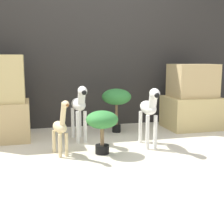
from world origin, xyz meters
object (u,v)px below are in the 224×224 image
object	(u,v)px
zebra_right	(149,109)
zebra_left	(79,105)
potted_palm_back	(102,122)
giraffe_figurine	(61,127)
potted_palm_front	(116,98)

from	to	relation	value
zebra_right	zebra_left	world-z (taller)	same
zebra_left	potted_palm_back	distance (m)	0.60
giraffe_figurine	zebra_right	bearing A→B (deg)	3.76
zebra_left	potted_palm_back	xyz separation A→B (m)	(0.15, -0.57, -0.10)
zebra_right	potted_palm_back	world-z (taller)	zebra_right
giraffe_figurine	potted_palm_back	xyz separation A→B (m)	(0.43, -0.05, 0.03)
zebra_left	giraffe_figurine	bearing A→B (deg)	-118.02
potted_palm_front	potted_palm_back	distance (m)	0.99
zebra_right	potted_palm_back	distance (m)	0.59
zebra_left	potted_palm_back	world-z (taller)	zebra_left
giraffe_figurine	potted_palm_front	world-z (taller)	giraffe_figurine
potted_palm_front	zebra_left	bearing A→B (deg)	-149.62
zebra_right	giraffe_figurine	bearing A→B (deg)	-176.24
giraffe_figurine	potted_palm_back	world-z (taller)	giraffe_figurine
zebra_left	potted_palm_back	bearing A→B (deg)	-75.34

